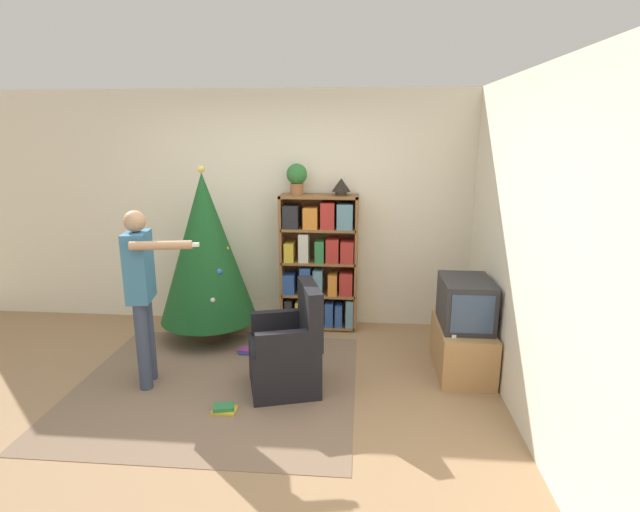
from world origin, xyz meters
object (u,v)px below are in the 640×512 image
(armchair, at_px, (289,353))
(television, at_px, (466,303))
(standing_person, at_px, (142,285))
(table_lamp, at_px, (341,186))
(bookshelf, at_px, (320,263))
(christmas_tree, at_px, (206,248))
(potted_plant, at_px, (297,177))

(armchair, bearing_deg, television, 89.91)
(standing_person, distance_m, table_lamp, 2.26)
(bookshelf, relative_size, table_lamp, 7.48)
(television, height_order, christmas_tree, christmas_tree)
(bookshelf, relative_size, television, 2.51)
(television, distance_m, christmas_tree, 2.62)
(armchair, xyz_separation_m, table_lamp, (0.37, 1.41, 1.28))
(television, xyz_separation_m, standing_person, (-2.77, -0.48, 0.24))
(bookshelf, height_order, television, bookshelf)
(christmas_tree, relative_size, standing_person, 1.19)
(armchair, bearing_deg, standing_person, -104.86)
(bookshelf, height_order, potted_plant, potted_plant)
(armchair, bearing_deg, table_lamp, 148.90)
(armchair, height_order, standing_person, standing_person)
(armchair, relative_size, potted_plant, 2.80)
(potted_plant, distance_m, table_lamp, 0.48)
(christmas_tree, xyz_separation_m, standing_person, (-0.22, -1.04, -0.08))
(bookshelf, relative_size, potted_plant, 4.55)
(potted_plant, bearing_deg, bookshelf, -1.87)
(bookshelf, relative_size, standing_person, 0.97)
(television, bearing_deg, potted_plant, 149.71)
(christmas_tree, height_order, standing_person, christmas_tree)
(bookshelf, distance_m, potted_plant, 0.97)
(table_lamp, bearing_deg, potted_plant, -180.00)
(bookshelf, distance_m, television, 1.69)
(armchair, distance_m, table_lamp, 1.93)
(bookshelf, relative_size, armchair, 1.63)
(television, xyz_separation_m, table_lamp, (-1.17, 0.96, 0.93))
(television, relative_size, standing_person, 0.39)
(christmas_tree, distance_m, standing_person, 1.07)
(christmas_tree, distance_m, table_lamp, 1.56)
(television, bearing_deg, bookshelf, 145.67)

